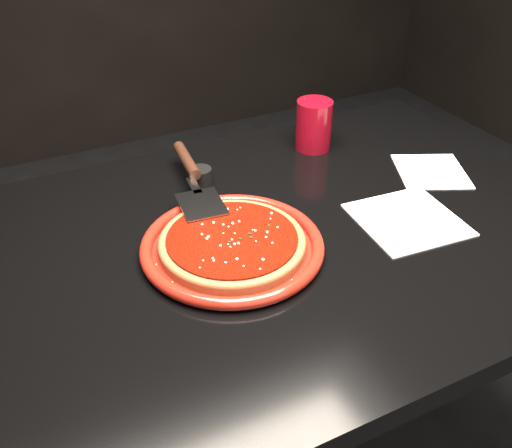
# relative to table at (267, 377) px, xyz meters

# --- Properties ---
(table) EXTENTS (1.20, 0.80, 0.75)m
(table) POSITION_rel_table_xyz_m (0.00, 0.00, 0.00)
(table) COLOR black
(table) RESTS_ON floor
(plate) EXTENTS (0.40, 0.40, 0.02)m
(plate) POSITION_rel_table_xyz_m (-0.08, -0.01, 0.39)
(plate) COLOR maroon
(plate) RESTS_ON table
(pizza_crust) EXTENTS (0.32, 0.32, 0.01)m
(pizza_crust) POSITION_rel_table_xyz_m (-0.08, -0.01, 0.39)
(pizza_crust) COLOR brown
(pizza_crust) RESTS_ON plate
(pizza_crust_rim) EXTENTS (0.32, 0.32, 0.02)m
(pizza_crust_rim) POSITION_rel_table_xyz_m (-0.08, -0.01, 0.40)
(pizza_crust_rim) COLOR brown
(pizza_crust_rim) RESTS_ON plate
(pizza_sauce) EXTENTS (0.28, 0.28, 0.01)m
(pizza_sauce) POSITION_rel_table_xyz_m (-0.08, -0.01, 0.40)
(pizza_sauce) COLOR #691105
(pizza_sauce) RESTS_ON plate
(parmesan_dusting) EXTENTS (0.21, 0.21, 0.01)m
(parmesan_dusting) POSITION_rel_table_xyz_m (-0.08, -0.01, 0.41)
(parmesan_dusting) COLOR beige
(parmesan_dusting) RESTS_ON plate
(basil_flecks) EXTENTS (0.20, 0.20, 0.00)m
(basil_flecks) POSITION_rel_table_xyz_m (-0.08, -0.01, 0.41)
(basil_flecks) COLOR black
(basil_flecks) RESTS_ON plate
(pizza_server) EXTENTS (0.13, 0.34, 0.02)m
(pizza_server) POSITION_rel_table_xyz_m (-0.07, 0.18, 0.42)
(pizza_server) COLOR #B5B7BC
(pizza_server) RESTS_ON plate
(cup) EXTENTS (0.09, 0.09, 0.11)m
(cup) POSITION_rel_table_xyz_m (0.25, 0.26, 0.43)
(cup) COLOR maroon
(cup) RESTS_ON table
(napkin_a) EXTENTS (0.19, 0.19, 0.00)m
(napkin_a) POSITION_rel_table_xyz_m (0.25, -0.07, 0.38)
(napkin_a) COLOR white
(napkin_a) RESTS_ON table
(napkin_b) EXTENTS (0.19, 0.19, 0.00)m
(napkin_b) POSITION_rel_table_xyz_m (0.41, 0.05, 0.38)
(napkin_b) COLOR white
(napkin_b) RESTS_ON table
(ramekin) EXTENTS (0.06, 0.06, 0.04)m
(ramekin) POSITION_rel_table_xyz_m (-0.04, 0.22, 0.39)
(ramekin) COLOR black
(ramekin) RESTS_ON table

